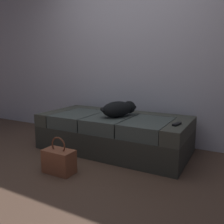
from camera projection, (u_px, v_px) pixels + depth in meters
name	position (u px, v px, depth m)	size (l,w,h in m)	color
ground_plane	(58.00, 184.00, 2.17)	(10.00, 10.00, 0.00)	brown
back_wall	(134.00, 43.00, 3.35)	(6.40, 0.10, 2.80)	silver
couch	(114.00, 133.00, 3.05)	(1.88, 0.91, 0.46)	#33352F
dog_dark	(119.00, 109.00, 2.91)	(0.38, 0.54, 0.19)	black
tv_remote	(177.00, 124.00, 2.49)	(0.04, 0.15, 0.02)	black
handbag	(59.00, 161.00, 2.39)	(0.32, 0.18, 0.38)	brown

